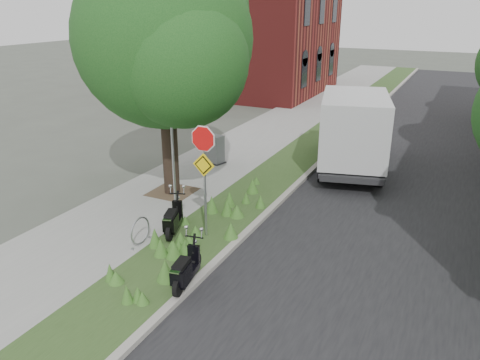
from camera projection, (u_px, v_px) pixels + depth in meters
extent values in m
plane|color=#4C5147|center=(242.00, 260.00, 11.83)|extent=(120.00, 120.00, 0.00)
cube|color=gray|center=(254.00, 140.00, 21.95)|extent=(3.50, 60.00, 0.12)
cube|color=#2E481F|center=(310.00, 148.00, 20.81)|extent=(2.00, 60.00, 0.12)
cube|color=#9E9991|center=(332.00, 150.00, 20.40)|extent=(0.20, 60.00, 0.13)
cube|color=black|center=(417.00, 163.00, 18.97)|extent=(7.00, 60.00, 0.01)
cylinder|color=black|center=(169.00, 127.00, 15.00)|extent=(0.52, 0.52, 4.48)
sphere|color=#174517|center=(164.00, 39.00, 14.03)|extent=(5.40, 5.40, 5.40)
sphere|color=#174517|center=(149.00, 58.00, 15.45)|extent=(4.05, 4.05, 4.05)
sphere|color=#174517|center=(183.00, 62.00, 13.21)|extent=(3.78, 3.78, 3.78)
cube|color=#473828|center=(172.00, 192.00, 15.79)|extent=(1.40, 1.40, 0.01)
cylinder|color=#A5A8AD|center=(172.00, 146.00, 13.91)|extent=(0.08, 0.08, 4.00)
torus|color=#A5A8AD|center=(140.00, 231.00, 12.27)|extent=(0.05, 0.77, 0.77)
cube|color=#A5A8AD|center=(132.00, 249.00, 12.10)|extent=(0.06, 0.06, 0.04)
cube|color=#A5A8AD|center=(149.00, 237.00, 12.70)|extent=(0.06, 0.06, 0.04)
cylinder|color=#A5A8AD|center=(205.00, 184.00, 12.34)|extent=(0.07, 0.07, 3.00)
cylinder|color=red|center=(203.00, 139.00, 11.87)|extent=(0.86, 0.03, 0.86)
cylinder|color=white|center=(203.00, 139.00, 11.88)|extent=(0.94, 0.02, 0.94)
cube|color=yellow|center=(204.00, 165.00, 12.12)|extent=(0.64, 0.03, 0.64)
cube|color=maroon|center=(258.00, 35.00, 32.78)|extent=(9.00, 10.00, 8.00)
cylinder|color=black|center=(179.00, 216.00, 13.50)|extent=(0.25, 0.46, 0.45)
cylinder|color=black|center=(169.00, 233.00, 12.49)|extent=(0.25, 0.46, 0.45)
cube|color=black|center=(174.00, 224.00, 12.95)|extent=(0.61, 1.04, 0.16)
cube|color=black|center=(171.00, 222.00, 12.59)|extent=(0.48, 0.64, 0.35)
cube|color=black|center=(171.00, 214.00, 12.55)|extent=(0.42, 0.58, 0.10)
cylinder|color=black|center=(196.00, 262.00, 11.08)|extent=(0.18, 0.46, 0.45)
cylinder|color=black|center=(178.00, 287.00, 10.13)|extent=(0.18, 0.46, 0.45)
cube|color=black|center=(187.00, 274.00, 10.56)|extent=(0.46, 1.02, 0.15)
cube|color=black|center=(181.00, 273.00, 10.22)|extent=(0.40, 0.60, 0.34)
cube|color=black|center=(181.00, 264.00, 10.18)|extent=(0.34, 0.55, 0.10)
cube|color=#262628|center=(351.00, 156.00, 18.13)|extent=(3.40, 5.91, 0.19)
cube|color=#B7BABC|center=(352.00, 121.00, 19.78)|extent=(2.45, 1.95, 1.68)
cube|color=silver|center=(354.00, 127.00, 17.14)|extent=(3.22, 4.43, 2.31)
cube|color=#262628|center=(214.00, 162.00, 18.73)|extent=(0.95, 0.75, 0.04)
cube|color=slate|center=(214.00, 149.00, 18.53)|extent=(0.84, 0.64, 1.11)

